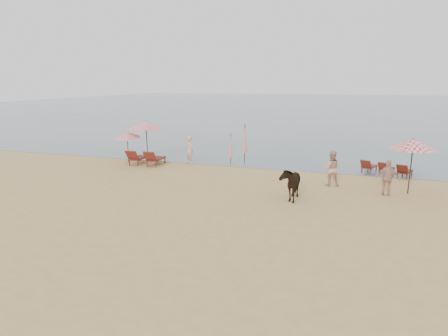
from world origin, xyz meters
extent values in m
plane|color=tan|center=(0.00, 0.00, 0.00)|extent=(120.00, 120.00, 0.00)
cube|color=#51606B|center=(0.00, 80.00, 0.00)|extent=(160.00, 140.00, 0.06)
cube|color=maroon|center=(-7.05, 9.02, 0.39)|extent=(0.78, 1.58, 0.09)
cube|color=maroon|center=(-7.02, 8.19, 0.70)|extent=(0.74, 0.54, 0.68)
cube|color=maroon|center=(-5.83, 9.07, 0.39)|extent=(0.78, 1.58, 0.09)
cube|color=maroon|center=(-5.80, 8.24, 0.70)|extent=(0.74, 0.54, 0.68)
cube|color=maroon|center=(7.02, 11.21, 0.31)|extent=(0.99, 1.37, 0.07)
cube|color=maroon|center=(6.77, 10.59, 0.56)|extent=(0.69, 0.59, 0.55)
cube|color=maroon|center=(7.93, 10.85, 0.31)|extent=(0.99, 1.37, 0.07)
cube|color=maroon|center=(7.68, 10.23, 0.56)|extent=(0.69, 0.59, 0.55)
cube|color=maroon|center=(8.84, 10.49, 0.31)|extent=(0.99, 1.37, 0.07)
cube|color=maroon|center=(8.59, 9.87, 0.56)|extent=(0.69, 0.59, 0.55)
cylinder|color=black|center=(-7.00, 10.08, 1.24)|extent=(0.06, 0.06, 2.48)
cone|color=red|center=(-7.00, 10.08, 2.42)|extent=(2.36, 2.36, 0.51)
sphere|color=black|center=(-7.00, 10.08, 2.65)|extent=(0.09, 0.09, 0.09)
cylinder|color=black|center=(-7.91, 9.18, 0.94)|extent=(0.04, 0.04, 1.88)
cone|color=red|center=(-7.91, 9.18, 1.83)|extent=(1.66, 1.69, 0.56)
sphere|color=black|center=(-7.91, 9.18, 2.01)|extent=(0.07, 0.07, 0.07)
cylinder|color=black|center=(8.52, 7.05, 1.22)|extent=(0.05, 0.05, 2.44)
cone|color=red|center=(8.52, 7.05, 2.39)|extent=(2.17, 2.17, 0.49)
sphere|color=black|center=(8.52, 7.05, 2.60)|extent=(0.09, 0.09, 0.09)
cylinder|color=black|center=(-1.36, 10.71, 1.01)|extent=(0.04, 0.04, 2.03)
cone|color=red|center=(-1.36, 10.71, 1.26)|extent=(0.25, 0.25, 1.52)
cylinder|color=black|center=(-0.69, 11.64, 1.26)|extent=(0.05, 0.05, 2.51)
cone|color=red|center=(-0.69, 11.64, 1.56)|extent=(0.31, 0.31, 1.88)
imported|color=black|center=(3.29, 4.50, 0.76)|extent=(0.87, 1.83, 1.53)
imported|color=tan|center=(-3.89, 10.00, 0.90)|extent=(0.78, 0.70, 1.79)
imported|color=tan|center=(4.95, 7.41, 0.90)|extent=(0.94, 0.77, 1.80)
imported|color=tan|center=(7.50, 6.38, 0.84)|extent=(1.02, 0.50, 1.68)
camera|label=1|loc=(5.34, -11.83, 5.19)|focal=30.00mm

